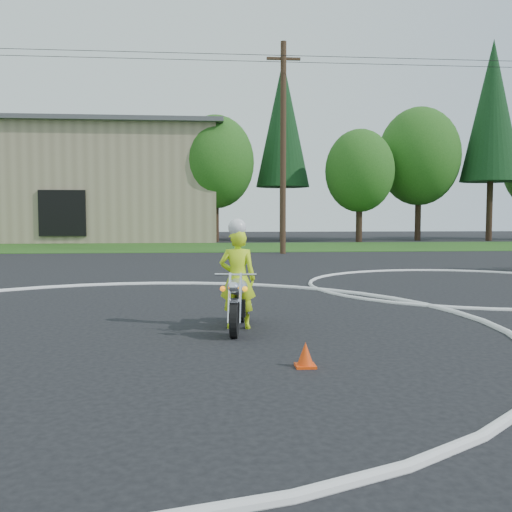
{
  "coord_description": "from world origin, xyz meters",
  "views": [
    {
      "loc": [
        1.32,
        -6.17,
        1.8
      ],
      "look_at": [
        2.2,
        3.79,
        1.1
      ],
      "focal_mm": 40.0,
      "sensor_mm": 36.0,
      "label": 1
    }
  ],
  "objects": [
    {
      "name": "traffic_cones",
      "position": [
        5.56,
        2.25,
        0.14
      ],
      "size": [
        18.23,
        11.52,
        0.3
      ],
      "color": "#EB3F0C",
      "rests_on": "ground"
    },
    {
      "name": "ground",
      "position": [
        0.0,
        0.0,
        0.0
      ],
      "size": [
        120.0,
        120.0,
        0.0
      ],
      "primitive_type": "plane",
      "color": "black",
      "rests_on": "ground"
    },
    {
      "name": "grass_strip",
      "position": [
        0.0,
        27.0,
        0.01
      ],
      "size": [
        120.0,
        10.0,
        0.02
      ],
      "primitive_type": "cube",
      "color": "#1E4714",
      "rests_on": "ground"
    },
    {
      "name": "rider_primary_grp",
      "position": [
        1.82,
        2.89,
        0.85
      ],
      "size": [
        0.63,
        0.46,
        1.76
      ],
      "rotation": [
        0.0,
        0.0,
        -0.14
      ],
      "color": "#CDF71A",
      "rests_on": "ground"
    },
    {
      "name": "course_markings",
      "position": [
        2.17,
        4.35,
        0.01
      ],
      "size": [
        19.05,
        19.05,
        0.12
      ],
      "color": "silver",
      "rests_on": "ground"
    },
    {
      "name": "treeline",
      "position": [
        14.78,
        34.61,
        6.62
      ],
      "size": [
        38.2,
        8.1,
        14.52
      ],
      "color": "#382619",
      "rests_on": "ground"
    },
    {
      "name": "utility_poles",
      "position": [
        5.0,
        21.0,
        5.2
      ],
      "size": [
        41.6,
        1.12,
        10.0
      ],
      "color": "#473321",
      "rests_on": "ground"
    },
    {
      "name": "primary_motorcycle",
      "position": [
        1.82,
        2.76,
        0.46
      ],
      "size": [
        0.66,
        1.8,
        0.95
      ],
      "rotation": [
        0.0,
        0.0,
        -0.14
      ],
      "color": "black",
      "rests_on": "ground"
    }
  ]
}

